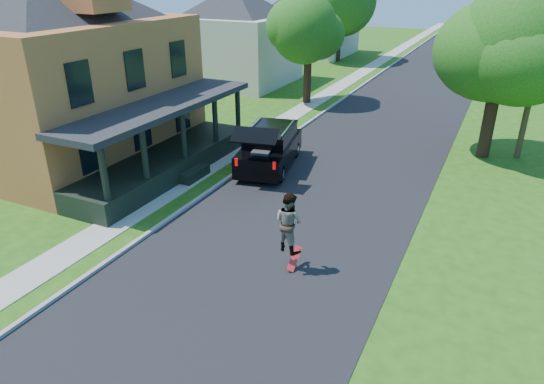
% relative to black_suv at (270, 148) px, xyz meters
% --- Properties ---
extents(ground, '(140.00, 140.00, 0.00)m').
position_rel_black_suv_xyz_m(ground, '(3.10, -8.65, -0.92)').
color(ground, '#205210').
rests_on(ground, ground).
extents(street, '(8.00, 120.00, 0.02)m').
position_rel_black_suv_xyz_m(street, '(3.10, 11.35, -0.92)').
color(street, black).
rests_on(street, ground).
extents(curb, '(0.15, 120.00, 0.12)m').
position_rel_black_suv_xyz_m(curb, '(-0.95, 11.35, -0.92)').
color(curb, gray).
rests_on(curb, ground).
extents(sidewalk, '(1.30, 120.00, 0.03)m').
position_rel_black_suv_xyz_m(sidewalk, '(-2.50, 11.35, -0.92)').
color(sidewalk, '#96978F').
rests_on(sidewalk, ground).
extents(front_walk, '(6.50, 1.20, 0.03)m').
position_rel_black_suv_xyz_m(front_walk, '(-6.40, -2.65, -0.92)').
color(front_walk, '#96978F').
rests_on(front_walk, ground).
extents(main_house, '(15.56, 15.56, 10.10)m').
position_rel_black_suv_xyz_m(main_house, '(-9.70, -2.66, 4.00)').
color(main_house, '#C17038').
rests_on(main_house, ground).
extents(neighbor_house_mid, '(12.78, 12.78, 8.30)m').
position_rel_black_suv_xyz_m(neighbor_house_mid, '(-10.40, 15.35, 3.27)').
color(neighbor_house_mid, beige).
rests_on(neighbor_house_mid, ground).
extents(neighbor_house_far, '(12.78, 12.78, 8.30)m').
position_rel_black_suv_xyz_m(neighbor_house_far, '(-10.40, 31.35, 3.27)').
color(neighbor_house_far, beige).
rests_on(neighbor_house_far, ground).
extents(black_suv, '(2.91, 5.44, 2.41)m').
position_rel_black_suv_xyz_m(black_suv, '(0.00, 0.00, 0.00)').
color(black_suv, black).
rests_on(black_suv, ground).
extents(skateboarder, '(1.05, 0.93, 1.82)m').
position_rel_black_suv_xyz_m(skateboarder, '(4.10, -7.15, 0.63)').
color(skateboarder, black).
rests_on(skateboarder, ground).
extents(skateboard, '(0.21, 0.77, 0.58)m').
position_rel_black_suv_xyz_m(skateboard, '(4.27, -7.05, -0.63)').
color(skateboard, '#B9100F').
rests_on(skateboard, ground).
extents(tree_left_mid, '(5.46, 5.13, 7.40)m').
position_rel_black_suv_xyz_m(tree_left_mid, '(-2.94, 11.65, 4.08)').
color(tree_left_mid, black).
rests_on(tree_left_mid, ground).
extents(tree_right_near, '(6.06, 6.03, 8.71)m').
position_rel_black_suv_xyz_m(tree_right_near, '(8.56, 5.74, 4.70)').
color(tree_right_near, black).
rests_on(tree_right_near, ground).
extents(utility_pole_near, '(1.64, 0.63, 10.64)m').
position_rel_black_suv_xyz_m(utility_pole_near, '(10.10, 6.25, 4.55)').
color(utility_pole_near, '#4B3223').
rests_on(utility_pole_near, ground).
extents(utility_pole_far, '(1.59, 0.54, 9.93)m').
position_rel_black_suv_xyz_m(utility_pole_far, '(10.10, 24.76, 4.19)').
color(utility_pole_far, '#4B3223').
rests_on(utility_pole_far, ground).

